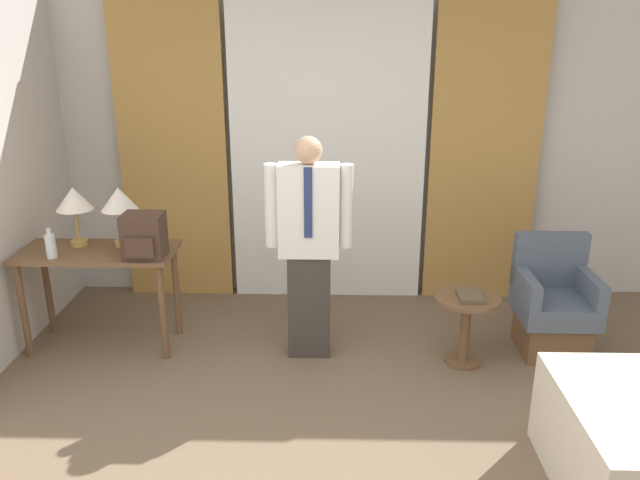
# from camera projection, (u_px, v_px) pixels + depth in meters

# --- Properties ---
(wall_back) EXTENTS (10.00, 0.06, 2.70)m
(wall_back) POSITION_uv_depth(u_px,v_px,m) (328.00, 144.00, 5.38)
(wall_back) COLOR beige
(wall_back) RESTS_ON ground_plane
(curtain_sheer_center) EXTENTS (1.64, 0.06, 2.58)m
(curtain_sheer_center) POSITION_uv_depth(u_px,v_px,m) (328.00, 154.00, 5.27)
(curtain_sheer_center) COLOR white
(curtain_sheer_center) RESTS_ON ground_plane
(curtain_drape_left) EXTENTS (0.92, 0.06, 2.58)m
(curtain_drape_left) POSITION_uv_depth(u_px,v_px,m) (173.00, 153.00, 5.30)
(curtain_drape_left) COLOR #B28442
(curtain_drape_left) RESTS_ON ground_plane
(curtain_drape_right) EXTENTS (0.92, 0.06, 2.58)m
(curtain_drape_right) POSITION_uv_depth(u_px,v_px,m) (484.00, 154.00, 5.24)
(curtain_drape_right) COLOR #B28442
(curtain_drape_right) RESTS_ON ground_plane
(desk) EXTENTS (1.13, 0.52, 0.76)m
(desk) POSITION_uv_depth(u_px,v_px,m) (99.00, 267.00, 4.58)
(desk) COLOR brown
(desk) RESTS_ON ground_plane
(table_lamp_left) EXTENTS (0.26, 0.26, 0.44)m
(table_lamp_left) POSITION_uv_depth(u_px,v_px,m) (74.00, 201.00, 4.54)
(table_lamp_left) COLOR tan
(table_lamp_left) RESTS_ON desk
(table_lamp_right) EXTENTS (0.26, 0.26, 0.44)m
(table_lamp_right) POSITION_uv_depth(u_px,v_px,m) (119.00, 201.00, 4.53)
(table_lamp_right) COLOR tan
(table_lamp_right) RESTS_ON desk
(bottle_near_edge) EXTENTS (0.07, 0.07, 0.22)m
(bottle_near_edge) POSITION_uv_depth(u_px,v_px,m) (51.00, 246.00, 4.37)
(bottle_near_edge) COLOR silver
(bottle_near_edge) RESTS_ON desk
(backpack) EXTENTS (0.28, 0.25, 0.31)m
(backpack) POSITION_uv_depth(u_px,v_px,m) (144.00, 236.00, 4.37)
(backpack) COLOR #422D23
(backpack) RESTS_ON desk
(person) EXTENTS (0.61, 0.20, 1.62)m
(person) POSITION_uv_depth(u_px,v_px,m) (309.00, 241.00, 4.37)
(person) COLOR #38332D
(person) RESTS_ON ground_plane
(armchair) EXTENTS (0.54, 0.54, 0.86)m
(armchair) POSITION_uv_depth(u_px,v_px,m) (553.00, 308.00, 4.61)
(armchair) COLOR brown
(armchair) RESTS_ON ground_plane
(side_table) EXTENTS (0.46, 0.46, 0.52)m
(side_table) POSITION_uv_depth(u_px,v_px,m) (466.00, 318.00, 4.41)
(side_table) COLOR brown
(side_table) RESTS_ON ground_plane
(book) EXTENTS (0.17, 0.22, 0.03)m
(book) POSITION_uv_depth(u_px,v_px,m) (470.00, 296.00, 4.33)
(book) COLOR brown
(book) RESTS_ON side_table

